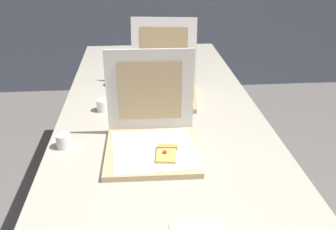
# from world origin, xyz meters

# --- Properties ---
(table) EXTENTS (0.95, 2.40, 0.75)m
(table) POSITION_xyz_m (0.00, 0.66, 0.71)
(table) COLOR #BCB29E
(table) RESTS_ON ground
(pizza_box_front) EXTENTS (0.36, 0.36, 0.37)m
(pizza_box_front) POSITION_xyz_m (-0.06, 0.29, 0.81)
(pizza_box_front) COLOR tan
(pizza_box_front) RESTS_ON table
(pizza_box_middle) EXTENTS (0.40, 0.45, 0.37)m
(pizza_box_middle) POSITION_xyz_m (0.02, 0.85, 0.81)
(pizza_box_middle) COLOR tan
(pizza_box_middle) RESTS_ON table
(cup_white_far) EXTENTS (0.06, 0.06, 0.06)m
(cup_white_far) POSITION_xyz_m (-0.24, 1.02, 0.78)
(cup_white_far) COLOR white
(cup_white_far) RESTS_ON table
(cup_white_near_left) EXTENTS (0.06, 0.06, 0.06)m
(cup_white_near_left) POSITION_xyz_m (-0.40, 0.34, 0.78)
(cup_white_near_left) COLOR white
(cup_white_near_left) RESTS_ON table
(cup_white_mid) EXTENTS (0.06, 0.06, 0.06)m
(cup_white_mid) POSITION_xyz_m (-0.27, 0.68, 0.78)
(cup_white_mid) COLOR white
(cup_white_mid) RESTS_ON table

